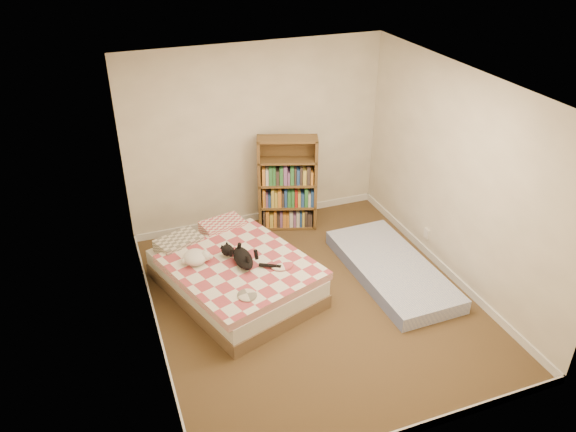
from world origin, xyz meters
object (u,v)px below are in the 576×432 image
object	(u,v)px
bed	(234,273)
white_dog	(196,257)
bookshelf	(287,193)
black_cat	(242,256)
floor_mattress	(392,269)

from	to	relation	value
bed	white_dog	world-z (taller)	white_dog
bookshelf	black_cat	xyz separation A→B (m)	(-1.02, -1.31, 0.02)
bed	floor_mattress	size ratio (longest dim) A/B	1.15
black_cat	bed	bearing A→B (deg)	87.70
bed	white_dog	distance (m)	0.51
bookshelf	floor_mattress	distance (m)	1.81
bed	black_cat	world-z (taller)	black_cat
bookshelf	floor_mattress	xyz separation A→B (m)	(0.77, -1.58, -0.42)
black_cat	bookshelf	bearing A→B (deg)	20.28
floor_mattress	black_cat	distance (m)	1.86
black_cat	white_dog	world-z (taller)	black_cat
bed	black_cat	xyz separation A→B (m)	(0.08, -0.13, 0.30)
bed	white_dog	bearing A→B (deg)	156.64
floor_mattress	white_dog	distance (m)	2.36
white_dog	bookshelf	bearing A→B (deg)	9.02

